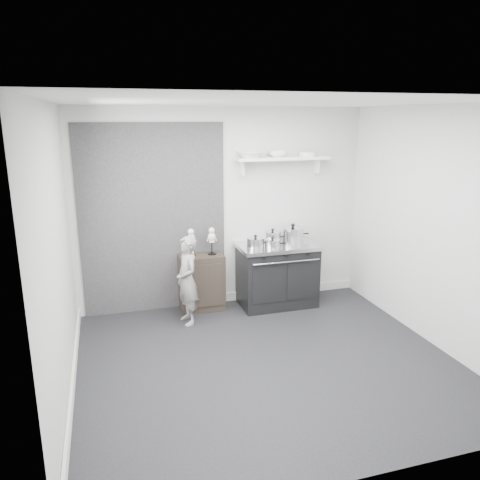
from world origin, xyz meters
name	(u,v)px	position (x,y,z in m)	size (l,w,h in m)	color
ground	(266,361)	(0.00, 0.00, 0.00)	(4.00, 4.00, 0.00)	black
room_shell	(255,211)	(-0.09, 0.15, 1.64)	(4.02, 3.62, 2.71)	silver
wall_shelf	(282,159)	(0.80, 1.68, 2.01)	(1.30, 0.26, 0.24)	white
stove	(277,274)	(0.68, 1.48, 0.44)	(1.09, 0.68, 0.88)	black
side_cabinet	(202,282)	(-0.36, 1.61, 0.38)	(0.59, 0.35, 0.77)	black
child	(187,280)	(-0.63, 1.22, 0.57)	(0.42, 0.27, 1.14)	gray
pot_front_left	(255,243)	(0.33, 1.40, 0.95)	(0.33, 0.24, 0.18)	silver
pot_back_left	(273,237)	(0.64, 1.58, 0.96)	(0.32, 0.23, 0.20)	silver
pot_back_right	(293,234)	(0.94, 1.58, 0.98)	(0.40, 0.31, 0.25)	silver
pot_front_center	(273,243)	(0.55, 1.33, 0.94)	(0.29, 0.20, 0.15)	silver
skeleton_full	(191,240)	(-0.49, 1.61, 0.98)	(0.12, 0.08, 0.43)	silver
skeleton_torso	(212,239)	(-0.21, 1.61, 0.98)	(0.12, 0.08, 0.43)	silver
bowl_large	(250,155)	(0.34, 1.67, 2.08)	(0.33, 0.33, 0.08)	white
bowl_small	(278,154)	(0.73, 1.67, 2.08)	(0.25, 0.25, 0.08)	white
plate_stack	(308,154)	(1.17, 1.67, 2.07)	(0.24, 0.24, 0.06)	silver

